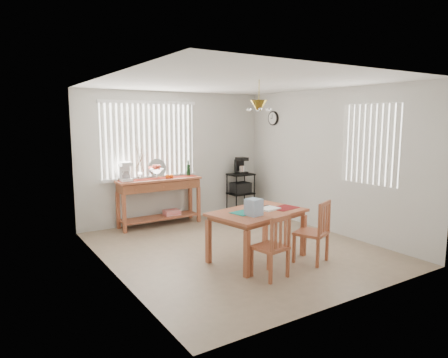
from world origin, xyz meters
TOP-DOWN VIEW (x-y plane):
  - ground at (0.00, 0.00)m, footprint 4.00×4.50m
  - room_shell at (0.00, 0.01)m, footprint 4.20×4.70m
  - sideboard at (-0.46, 2.00)m, footprint 1.64×0.46m
  - sideboard_items at (-0.74, 2.02)m, footprint 1.56×0.39m
  - wire_cart at (1.46, 2.00)m, footprint 0.52×0.41m
  - cart_items at (1.46, 2.01)m, footprint 0.21×0.25m
  - dining_table at (-0.03, -0.57)m, footprint 1.50×1.12m
  - table_items at (-0.14, -0.71)m, footprint 1.11×0.50m
  - chair_left at (-0.30, -1.24)m, footprint 0.45×0.45m
  - chair_right at (0.57, -1.11)m, footprint 0.55×0.55m

SIDE VIEW (x-z plane):
  - ground at x=0.00m, z-range -0.01..0.00m
  - chair_left at x=-0.30m, z-range -0.01..0.84m
  - chair_right at x=0.57m, z-range -0.01..0.90m
  - wire_cart at x=1.46m, z-range 0.09..0.97m
  - dining_table at x=-0.03m, z-range 0.28..1.01m
  - sideboard at x=-0.46m, z-range 0.23..1.15m
  - table_items at x=-0.14m, z-range 0.70..0.93m
  - cart_items at x=1.46m, z-range 0.86..1.23m
  - sideboard_items at x=-0.74m, z-range 0.72..1.43m
  - room_shell at x=0.00m, z-range 0.34..3.04m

